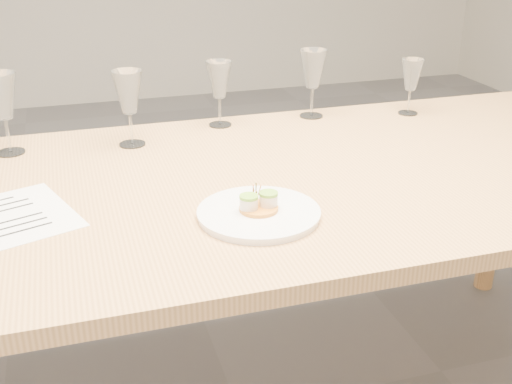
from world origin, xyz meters
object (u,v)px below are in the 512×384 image
object	(u,v)px
dinner_plate	(259,212)
wine_glass_2	(219,81)
dining_table	(238,204)
wine_glass_3	(313,70)
wine_glass_4	(412,76)
wine_glass_1	(128,94)
recipe_sheet	(16,216)
wine_glass_0	(2,98)

from	to	relation	value
dinner_plate	wine_glass_2	xyz separation A→B (m)	(0.07, 0.64, 0.13)
dining_table	dinner_plate	size ratio (longest dim) A/B	9.05
wine_glass_3	dining_table	bearing A→B (deg)	-130.23
wine_glass_3	dinner_plate	bearing A→B (deg)	-120.08
wine_glass_2	wine_glass_4	size ratio (longest dim) A/B	1.12
wine_glass_3	wine_glass_4	bearing A→B (deg)	-11.57
wine_glass_1	wine_glass_3	bearing A→B (deg)	10.23
wine_glass_1	wine_glass_4	bearing A→B (deg)	2.64
wine_glass_4	dinner_plate	bearing A→B (deg)	-139.55
dining_table	wine_glass_2	size ratio (longest dim) A/B	12.20
wine_glass_3	wine_glass_4	xyz separation A→B (m)	(0.31, -0.06, -0.03)
recipe_sheet	wine_glass_3	bearing A→B (deg)	9.86
dinner_plate	wine_glass_0	xyz separation A→B (m)	(-0.53, 0.57, 0.14)
wine_glass_0	wine_glass_1	xyz separation A→B (m)	(0.32, -0.03, -0.01)
recipe_sheet	wine_glass_2	bearing A→B (deg)	20.77
wine_glass_2	wine_glass_0	bearing A→B (deg)	-173.35
dining_table	wine_glass_2	world-z (taller)	wine_glass_2
dining_table	wine_glass_3	world-z (taller)	wine_glass_3
wine_glass_2	wine_glass_4	distance (m)	0.61
dining_table	dinner_plate	distance (m)	0.23
dining_table	wine_glass_1	xyz separation A→B (m)	(-0.22, 0.32, 0.21)
recipe_sheet	wine_glass_2	distance (m)	0.76
dining_table	wine_glass_4	world-z (taller)	wine_glass_4
recipe_sheet	wine_glass_4	bearing A→B (deg)	0.42
dinner_plate	wine_glass_4	world-z (taller)	wine_glass_4
recipe_sheet	wine_glass_0	world-z (taller)	wine_glass_0
recipe_sheet	wine_glass_3	xyz separation A→B (m)	(0.87, 0.49, 0.15)
dining_table	recipe_sheet	size ratio (longest dim) A/B	7.16
recipe_sheet	wine_glass_1	distance (m)	0.51
dinner_plate	wine_glass_4	bearing A→B (deg)	40.45
dining_table	recipe_sheet	world-z (taller)	recipe_sheet
dinner_plate	wine_glass_2	distance (m)	0.66
recipe_sheet	dining_table	bearing A→B (deg)	-12.47
wine_glass_4	recipe_sheet	bearing A→B (deg)	-160.22
wine_glass_0	dining_table	bearing A→B (deg)	-33.04
wine_glass_0	wine_glass_2	size ratio (longest dim) A/B	1.11
recipe_sheet	wine_glass_3	distance (m)	1.01
dining_table	wine_glass_1	world-z (taller)	wine_glass_1
wine_glass_1	wine_glass_3	size ratio (longest dim) A/B	0.99
recipe_sheet	wine_glass_3	world-z (taller)	wine_glass_3
dining_table	wine_glass_4	distance (m)	0.78
wine_glass_1	wine_glass_2	bearing A→B (deg)	19.63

